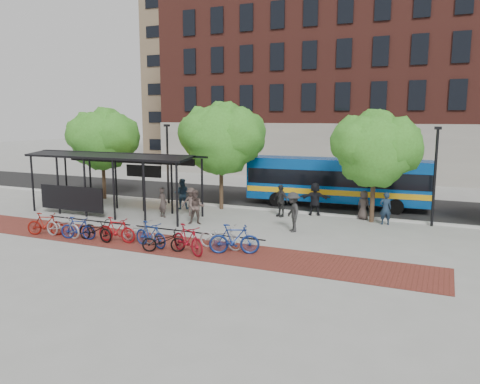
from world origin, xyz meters
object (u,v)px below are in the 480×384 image
at_px(bike_5, 117,230).
at_px(bike_9, 188,239).
at_px(bike_6, 138,231).
at_px(pedestrian_9, 293,212).
at_px(pedestrian_2, 182,194).
at_px(pedestrian_4, 281,201).
at_px(bus_shelter, 112,162).
at_px(bike_10, 221,237).
at_px(bike_8, 163,241).
at_px(bike_11, 234,239).
at_px(tree_c, 377,147).
at_px(bus, 337,179).
at_px(pedestrian_5, 315,199).
at_px(pedestrian_6, 364,205).
at_px(bike_2, 63,226).
at_px(bike_1, 46,224).
at_px(tree_a, 103,137).
at_px(pedestrian_1, 163,202).
at_px(pedestrian_7, 385,208).
at_px(lamp_post_left, 168,161).
at_px(bike_3, 78,228).
at_px(pedestrian_8, 196,207).
at_px(bike_7, 151,234).
at_px(lamp_post_right, 435,174).
at_px(tree_b, 223,136).
at_px(pedestrian_3, 191,202).

height_order(bike_5, bike_9, bike_9).
height_order(bike_6, pedestrian_9, pedestrian_9).
xyz_separation_m(pedestrian_2, pedestrian_4, (6.27, 0.32, -0.02)).
bearing_deg(bus_shelter, bike_10, -24.85).
relative_size(bike_5, bike_8, 1.05).
relative_size(bike_8, bike_11, 0.86).
distance_m(tree_c, bus, 5.04).
xyz_separation_m(bus, pedestrian_5, (-0.60, -3.07, -0.78)).
bearing_deg(pedestrian_6, bike_2, 64.78).
xyz_separation_m(bike_1, bike_5, (3.93, 0.34, 0.03)).
relative_size(tree_a, bike_11, 2.94).
xyz_separation_m(bike_6, pedestrian_1, (-1.93, 4.99, 0.32)).
bearing_deg(pedestrian_7, lamp_post_left, -25.10).
bearing_deg(bike_5, bike_2, 91.80).
distance_m(bus, pedestrian_4, 4.88).
xyz_separation_m(lamp_post_left, pedestrian_9, (9.73, -4.04, -1.76)).
bearing_deg(tree_c, bike_9, -124.00).
height_order(bike_3, bike_9, bike_9).
relative_size(bike_10, pedestrian_2, 1.11).
bearing_deg(tree_c, bike_5, -138.35).
height_order(bus_shelter, pedestrian_8, bus_shelter).
xyz_separation_m(bike_7, pedestrian_5, (4.82, 9.38, 0.39)).
distance_m(bike_8, pedestrian_7, 11.95).
distance_m(lamp_post_left, pedestrian_7, 13.87).
height_order(tree_c, bike_6, tree_c).
bearing_deg(bike_11, pedestrian_1, 31.95).
xyz_separation_m(bus, pedestrian_8, (-5.72, -7.84, -0.82)).
relative_size(lamp_post_right, pedestrian_9, 2.59).
height_order(tree_b, bike_10, tree_b).
xyz_separation_m(bike_2, pedestrian_9, (9.55, 5.41, 0.43)).
bearing_deg(pedestrian_9, bike_2, -92.90).
height_order(tree_c, bike_11, tree_c).
xyz_separation_m(bus_shelter, bike_10, (8.99, -4.16, -2.46)).
bearing_deg(lamp_post_left, pedestrian_8, -44.71).
relative_size(pedestrian_2, pedestrian_5, 0.98).
distance_m(bus, bike_6, 13.68).
bearing_deg(bike_10, bike_7, 110.48).
height_order(lamp_post_left, pedestrian_9, lamp_post_left).
height_order(bike_8, pedestrian_5, pedestrian_5).
xyz_separation_m(lamp_post_left, pedestrian_2, (1.77, -1.28, -1.81)).
bearing_deg(bike_10, pedestrian_3, 42.80).
relative_size(bike_1, bike_10, 0.88).
xyz_separation_m(tree_b, pedestrian_1, (-2.07, -3.53, -3.61)).
height_order(bike_7, pedestrian_9, pedestrian_9).
bearing_deg(bike_3, tree_b, -30.51).
bearing_deg(tree_c, pedestrian_6, 143.79).
bearing_deg(bike_2, bus, -35.53).
bearing_deg(pedestrian_4, pedestrian_5, 60.76).
height_order(bike_11, pedestrian_2, pedestrian_2).
bearing_deg(bus, pedestrian_3, -142.74).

